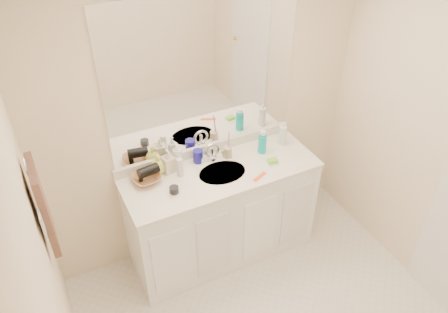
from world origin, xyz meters
TOP-DOWN VIEW (x-y plane):
  - ceiling at (0.00, 0.00)m, footprint 2.60×2.60m
  - wall_back at (0.00, 1.30)m, footprint 2.60×0.02m
  - vanity_cabinet at (0.00, 1.02)m, footprint 1.50×0.55m
  - countertop at (0.00, 1.02)m, footprint 1.52×0.57m
  - backsplash at (0.00, 1.29)m, footprint 1.52×0.03m
  - sink_basin at (0.00, 1.00)m, footprint 0.37×0.37m
  - faucet at (0.00, 1.18)m, footprint 0.02×0.02m
  - mirror at (0.00, 1.29)m, footprint 1.48×0.01m
  - blue_mug at (-0.11, 1.21)m, footprint 0.10×0.10m
  - tan_cup at (0.13, 1.16)m, footprint 0.09×0.09m
  - toothbrush at (0.14, 1.16)m, footprint 0.02×0.04m
  - mouthwash_bottle at (0.40, 1.10)m, footprint 0.08×0.08m
  - clear_pump_bottle at (0.61, 1.13)m, footprint 0.08×0.08m
  - soap_dish at (0.40, 0.93)m, footprint 0.09×0.07m
  - green_soap at (0.40, 0.93)m, footprint 0.08×0.06m
  - orange_comb at (0.23, 0.83)m, footprint 0.14×0.08m
  - dark_jar at (-0.41, 0.96)m, footprint 0.08×0.08m
  - extra_white_bottle at (-0.30, 1.11)m, footprint 0.05×0.05m
  - soap_bottle_white at (-0.27, 1.24)m, footprint 0.10×0.10m
  - soap_bottle_cream at (-0.36, 1.20)m, footprint 0.10×0.10m
  - soap_bottle_yellow at (-0.42, 1.23)m, footprint 0.12×0.12m
  - wicker_basket at (-0.54, 1.16)m, footprint 0.24×0.24m
  - hair_dryer at (-0.52, 1.16)m, footprint 0.16×0.10m
  - towel_ring at (-1.27, 0.77)m, footprint 0.01×0.11m
  - hand_towel at (-1.25, 0.77)m, footprint 0.04×0.32m
  - switch_plate at (-1.27, 0.57)m, footprint 0.01×0.08m

SIDE VIEW (x-z plane):
  - vanity_cabinet at x=0.00m, z-range 0.00..0.85m
  - countertop at x=0.00m, z-range 0.85..0.88m
  - sink_basin at x=0.00m, z-range 0.86..0.88m
  - orange_comb at x=0.23m, z-range 0.88..0.89m
  - soap_dish at x=0.40m, z-range 0.88..0.89m
  - dark_jar at x=-0.41m, z-range 0.88..0.93m
  - green_soap at x=0.40m, z-range 0.89..0.92m
  - wicker_basket at x=-0.54m, z-range 0.88..0.93m
  - backsplash at x=0.00m, z-range 0.88..0.96m
  - tan_cup at x=0.13m, z-range 0.88..0.97m
  - blue_mug at x=-0.11m, z-range 0.88..0.99m
  - faucet at x=0.00m, z-range 0.88..0.99m
  - extra_white_bottle at x=-0.30m, z-range 0.88..1.03m
  - soap_bottle_yellow at x=-0.42m, z-range 0.88..1.04m
  - mouthwash_bottle at x=0.40m, z-range 0.88..1.04m
  - clear_pump_bottle at x=0.61m, z-range 0.88..1.05m
  - hair_dryer at x=-0.52m, z-range 0.93..1.01m
  - soap_bottle_cream at x=-0.36m, z-range 0.88..1.07m
  - soap_bottle_white at x=-0.27m, z-range 0.88..1.09m
  - toothbrush at x=0.14m, z-range 0.94..1.12m
  - wall_back at x=0.00m, z-range 0.00..2.40m
  - hand_towel at x=-1.25m, z-range 0.98..1.52m
  - switch_plate at x=-1.27m, z-range 1.24..1.36m
  - towel_ring at x=-1.27m, z-range 1.49..1.61m
  - mirror at x=0.00m, z-range 0.96..2.16m
  - ceiling at x=0.00m, z-range 2.39..2.41m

